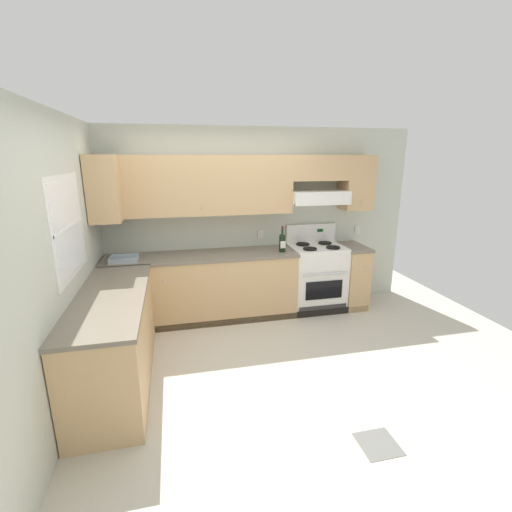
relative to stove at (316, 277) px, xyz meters
name	(u,v)px	position (x,y,z in m)	size (l,w,h in m)	color
ground_plane	(242,364)	(-1.34, -1.25, -0.48)	(7.04, 7.04, 0.00)	beige
floor_accent_tile	(378,444)	(-0.51, -2.60, -0.48)	(0.30, 0.30, 0.01)	slate
wall_back	(248,207)	(-0.95, 0.27, 1.00)	(4.68, 0.57, 2.55)	beige
wall_left	(70,246)	(-2.93, -1.03, 0.87)	(0.47, 4.00, 2.55)	beige
counter_back_run	(222,286)	(-1.37, -0.01, -0.03)	(3.60, 0.65, 0.91)	tan
counter_left_run	(115,339)	(-2.58, -1.26, -0.03)	(0.63, 1.91, 0.91)	tan
stove	(316,277)	(0.00, 0.00, 0.00)	(0.76, 0.62, 1.20)	white
wine_bottle	(282,242)	(-0.56, -0.10, 0.57)	(0.08, 0.08, 0.35)	black
bowl	(124,260)	(-2.59, -0.10, 0.45)	(0.34, 0.26, 0.06)	#9EADB7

